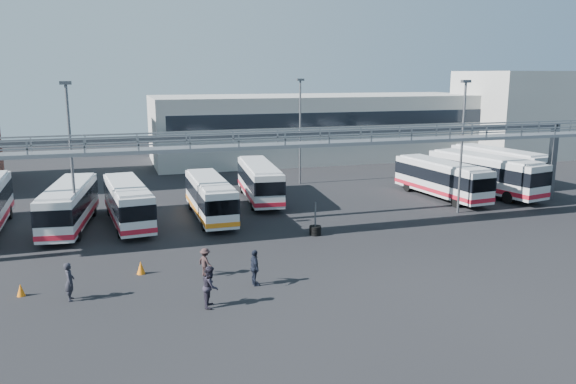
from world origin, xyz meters
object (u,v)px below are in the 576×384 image
object	(u,v)px
light_pole_left	(71,153)
cone_left	(21,290)
light_pole_mid	(462,140)
bus_1	(69,204)
cone_right	(141,268)
pedestrian_c	(205,262)
light_pole_back	(300,126)
pedestrian_b	(210,286)
bus_8	(485,173)
tire_stack	(315,229)
bus_2	(128,202)
pedestrian_d	(255,268)
bus_9	(498,164)
bus_4	(259,180)
bus_3	(210,196)
bus_7	(441,178)
pedestrian_a	(70,282)

from	to	relation	value
light_pole_left	cone_left	size ratio (longest dim) A/B	16.31
light_pole_mid	bus_1	size ratio (longest dim) A/B	0.97
light_pole_mid	cone_right	bearing A→B (deg)	-164.53
pedestrian_c	light_pole_back	bearing A→B (deg)	-60.23
light_pole_back	pedestrian_b	distance (m)	30.73
bus_8	tire_stack	bearing A→B (deg)	-169.41
bus_2	pedestrian_b	xyz separation A→B (m)	(3.17, -16.21, -0.72)
light_pole_left	pedestrian_d	size ratio (longest dim) A/B	5.41
bus_9	pedestrian_c	size ratio (longest dim) A/B	7.35
bus_4	cone_left	world-z (taller)	bus_4
bus_8	pedestrian_c	bearing A→B (deg)	-165.69
bus_3	bus_8	distance (m)	25.06
light_pole_mid	bus_4	distance (m)	16.79
light_pole_left	bus_2	distance (m)	6.03
bus_7	cone_left	xyz separation A→B (m)	(-31.83, -13.32, -1.47)
light_pole_mid	light_pole_back	bearing A→B (deg)	118.07
bus_9	tire_stack	bearing A→B (deg)	-160.30
bus_3	cone_right	bearing A→B (deg)	-117.67
light_pole_mid	pedestrian_b	bearing A→B (deg)	-150.47
bus_9	bus_7	bearing A→B (deg)	-160.87
pedestrian_a	pedestrian_d	size ratio (longest dim) A/B	1.00
pedestrian_d	cone_left	distance (m)	11.47
pedestrian_a	tire_stack	bearing A→B (deg)	-65.90
cone_right	pedestrian_d	bearing A→B (deg)	-32.31
pedestrian_d	cone_right	world-z (taller)	pedestrian_d
bus_4	bus_1	bearing A→B (deg)	-157.00
bus_2	bus_4	size ratio (longest dim) A/B	0.96
bus_9	pedestrian_c	xyz separation A→B (m)	(-32.28, -18.01, -1.08)
bus_9	pedestrian_b	xyz separation A→B (m)	(-32.70, -22.14, -0.87)
light_pole_left	cone_left	world-z (taller)	light_pole_left
light_pole_back	bus_3	size ratio (longest dim) A/B	1.01
pedestrian_a	tire_stack	world-z (taller)	tire_stack
light_pole_mid	bus_4	xyz separation A→B (m)	(-13.72, 8.83, -3.95)
bus_9	cone_right	world-z (taller)	bus_9
bus_3	pedestrian_b	distance (m)	16.45
bus_1	bus_7	xyz separation A→B (m)	(30.28, 0.98, 0.05)
light_pole_left	bus_9	xyz separation A→B (m)	(39.19, 8.95, -3.88)
light_pole_mid	bus_3	bearing A→B (deg)	167.92
light_pole_back	bus_7	distance (m)	14.37
light_pole_mid	bus_7	world-z (taller)	light_pole_mid
bus_8	pedestrian_c	size ratio (longest dim) A/B	7.78
light_pole_mid	bus_8	world-z (taller)	light_pole_mid
pedestrian_a	pedestrian_b	xyz separation A→B (m)	(6.30, -2.72, 0.04)
bus_2	bus_9	bearing A→B (deg)	3.61
light_pole_left	cone_right	size ratio (longest dim) A/B	14.21
bus_2	bus_7	world-z (taller)	bus_7
cone_left	cone_right	distance (m)	5.94
tire_stack	light_pole_mid	bearing A→B (deg)	11.06
bus_3	pedestrian_d	xyz separation A→B (m)	(-0.12, -14.25, -0.75)
bus_1	pedestrian_a	size ratio (longest dim) A/B	5.61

